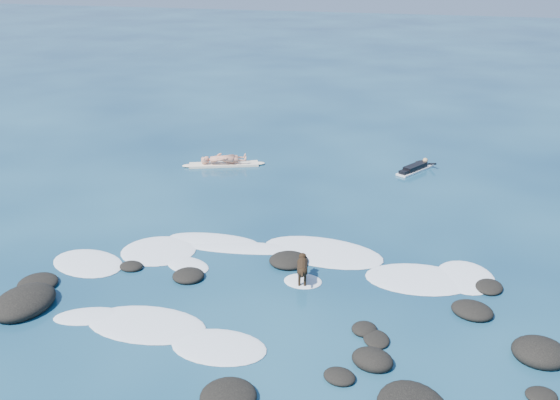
% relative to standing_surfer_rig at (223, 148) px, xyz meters
% --- Properties ---
extents(ground, '(160.00, 160.00, 0.00)m').
position_rel_standing_surfer_rig_xyz_m(ground, '(5.23, -9.34, -0.81)').
color(ground, '#0A2642').
rests_on(ground, ground).
extents(reef_rocks, '(14.58, 7.68, 0.61)m').
position_rel_standing_surfer_rig_xyz_m(reef_rocks, '(5.30, -11.72, -0.70)').
color(reef_rocks, black).
rests_on(reef_rocks, ground).
extents(breaking_foam, '(13.34, 7.55, 0.12)m').
position_rel_standing_surfer_rig_xyz_m(breaking_foam, '(4.23, -8.92, -0.80)').
color(breaking_foam, white).
rests_on(breaking_foam, ground).
extents(standing_surfer_rig, '(3.47, 1.68, 2.05)m').
position_rel_standing_surfer_rig_xyz_m(standing_surfer_rig, '(0.00, 0.00, 0.00)').
color(standing_surfer_rig, '#FFECCB').
rests_on(standing_surfer_rig, ground).
extents(paddling_surfer_rig, '(1.60, 2.20, 0.41)m').
position_rel_standing_surfer_rig_xyz_m(paddling_surfer_rig, '(8.11, 1.53, -0.67)').
color(paddling_surfer_rig, white).
rests_on(paddling_surfer_rig, ground).
extents(dog, '(0.47, 1.18, 0.76)m').
position_rel_standing_surfer_rig_xyz_m(dog, '(5.70, -9.04, -0.31)').
color(dog, black).
rests_on(dog, ground).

